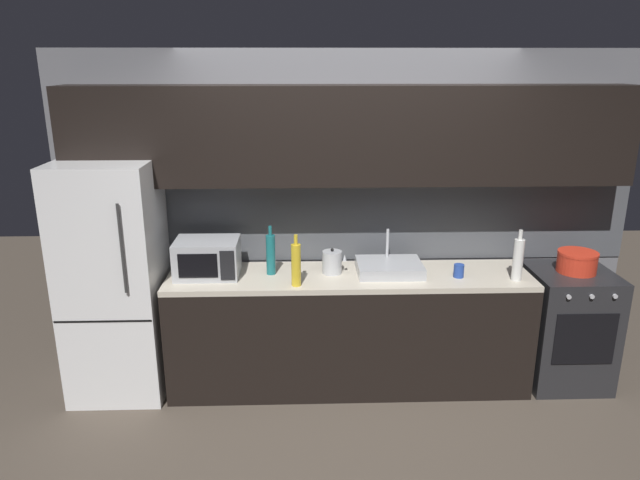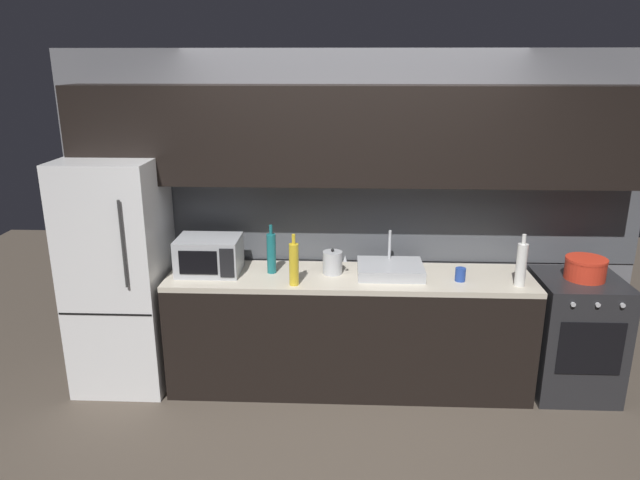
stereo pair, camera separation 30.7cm
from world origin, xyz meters
The scene contains 13 objects.
ground_plane centered at (0.00, 0.00, 0.00)m, with size 10.00×10.00×0.00m, color #4C4238.
back_wall centered at (0.00, 1.20, 1.55)m, with size 4.42×0.44×2.50m.
counter_run centered at (0.00, 0.90, 0.45)m, with size 2.68×0.60×0.90m.
refrigerator centered at (-1.72, 0.90, 0.88)m, with size 0.68×0.69×1.75m.
oven_range centered at (1.68, 0.90, 0.45)m, with size 0.60×0.62×0.90m.
microwave centered at (-1.04, 0.92, 1.04)m, with size 0.46×0.35×0.27m.
sink_basin centered at (0.30, 0.93, 0.94)m, with size 0.48×0.38×0.30m.
kettle centered at (-0.13, 0.94, 0.99)m, with size 0.18×0.14×0.19m.
wine_bottle_yellow centered at (-0.39, 0.69, 1.06)m, with size 0.07×0.07×0.37m.
wine_bottle_white centered at (1.19, 0.75, 1.06)m, with size 0.07×0.07×0.37m.
wine_bottle_teal centered at (-0.58, 0.93, 1.05)m, with size 0.07×0.07×0.37m.
mug_blue centered at (0.79, 0.82, 0.95)m, with size 0.07×0.07×0.10m, color #234299.
cooking_pot centered at (1.70, 0.90, 0.98)m, with size 0.29×0.29×0.16m.
Camera 2 is at (-0.04, -3.13, 2.41)m, focal length 32.74 mm.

